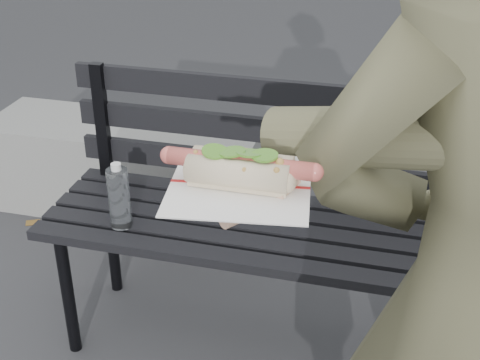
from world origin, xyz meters
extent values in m
cylinder|color=black|center=(-0.75, 0.72, 0.23)|extent=(0.04, 0.04, 0.45)
cylinder|color=black|center=(-0.75, 1.06, 0.23)|extent=(0.04, 0.04, 0.45)
cube|color=black|center=(-0.08, 0.71, 0.47)|extent=(1.50, 0.07, 0.03)
cube|color=black|center=(-0.08, 0.80, 0.47)|extent=(1.50, 0.07, 0.03)
cube|color=black|center=(-0.08, 0.89, 0.47)|extent=(1.50, 0.07, 0.03)
cube|color=black|center=(-0.08, 0.98, 0.47)|extent=(1.50, 0.07, 0.03)
cube|color=black|center=(-0.08, 1.07, 0.47)|extent=(1.50, 0.07, 0.03)
cube|color=black|center=(-0.75, 1.08, 0.67)|extent=(0.04, 0.03, 0.42)
cube|color=black|center=(-0.08, 1.10, 0.57)|extent=(1.50, 0.02, 0.08)
cube|color=black|center=(-0.08, 1.10, 0.70)|extent=(1.50, 0.02, 0.08)
cube|color=black|center=(-0.08, 1.10, 0.83)|extent=(1.50, 0.02, 0.08)
cylinder|color=white|center=(-0.57, 0.78, 0.57)|extent=(0.06, 0.06, 0.19)
cylinder|color=white|center=(-0.57, 0.78, 0.68)|extent=(0.03, 0.03, 0.02)
cube|color=slate|center=(-0.95, 1.64, 0.20)|extent=(1.20, 0.40, 0.40)
cylinder|color=brown|center=(0.26, 0.07, 1.18)|extent=(0.51, 0.23, 0.19)
cylinder|color=#D8A384|center=(0.05, -0.02, 1.12)|extent=(0.09, 0.08, 0.07)
ellipsoid|color=#D8A384|center=(0.01, -0.03, 1.11)|extent=(0.10, 0.11, 0.03)
cylinder|color=#D8A384|center=(-0.04, -0.06, 1.11)|extent=(0.06, 0.02, 0.02)
cylinder|color=#D8A384|center=(-0.04, -0.04, 1.11)|extent=(0.06, 0.02, 0.02)
cylinder|color=#D8A384|center=(-0.04, -0.02, 1.11)|extent=(0.06, 0.02, 0.02)
cylinder|color=#D8A384|center=(-0.04, 0.00, 1.11)|extent=(0.06, 0.02, 0.02)
cylinder|color=#D8A384|center=(0.02, -0.09, 1.11)|extent=(0.04, 0.05, 0.02)
cube|color=white|center=(0.01, -0.03, 1.13)|extent=(0.21, 0.21, 0.00)
cube|color=#B21E1E|center=(0.01, -0.03, 1.13)|extent=(0.19, 0.03, 0.00)
cylinder|color=#D45A51|center=(0.01, -0.03, 1.16)|extent=(0.20, 0.02, 0.02)
sphere|color=#D45A51|center=(-0.09, -0.03, 1.16)|extent=(0.02, 0.02, 0.02)
sphere|color=#D45A51|center=(0.11, -0.03, 1.16)|extent=(0.03, 0.02, 0.02)
sphere|color=#9E6B2D|center=(0.04, -0.03, 1.17)|extent=(0.01, 0.01, 0.01)
sphere|color=#9E6B2D|center=(-0.01, -0.02, 1.17)|extent=(0.01, 0.01, 0.01)
sphere|color=#9E6B2D|center=(0.02, -0.01, 1.17)|extent=(0.01, 0.01, 0.01)
sphere|color=#9E6B2D|center=(0.02, -0.05, 1.17)|extent=(0.01, 0.01, 0.01)
sphere|color=#9E6B2D|center=(0.01, -0.02, 1.17)|extent=(0.01, 0.01, 0.01)
sphere|color=#9E6B2D|center=(0.03, -0.05, 1.17)|extent=(0.01, 0.01, 0.01)
sphere|color=#9E6B2D|center=(0.06, -0.03, 1.17)|extent=(0.01, 0.01, 0.01)
sphere|color=#9E6B2D|center=(0.00, -0.04, 1.17)|extent=(0.01, 0.01, 0.01)
sphere|color=#9E6B2D|center=(0.02, -0.02, 1.17)|extent=(0.01, 0.01, 0.01)
sphere|color=#9E6B2D|center=(0.07, -0.03, 1.17)|extent=(0.01, 0.01, 0.01)
sphere|color=#9E6B2D|center=(0.02, -0.03, 1.17)|extent=(0.01, 0.01, 0.01)
sphere|color=#9E6B2D|center=(-0.05, -0.04, 1.17)|extent=(0.01, 0.01, 0.01)
sphere|color=#9E6B2D|center=(-0.02, -0.03, 1.17)|extent=(0.01, 0.01, 0.01)
sphere|color=#9E6B2D|center=(0.07, -0.04, 1.17)|extent=(0.01, 0.01, 0.01)
sphere|color=#9E6B2D|center=(0.07, -0.05, 1.17)|extent=(0.01, 0.01, 0.01)
sphere|color=#9E6B2D|center=(-0.03, -0.02, 1.17)|extent=(0.01, 0.01, 0.01)
sphere|color=#9E6B2D|center=(-0.03, -0.04, 1.17)|extent=(0.01, 0.01, 0.01)
sphere|color=#9E6B2D|center=(-0.03, -0.02, 1.17)|extent=(0.01, 0.01, 0.01)
sphere|color=#9E6B2D|center=(-0.01, -0.05, 1.17)|extent=(0.01, 0.01, 0.01)
sphere|color=#9E6B2D|center=(-0.01, -0.03, 1.17)|extent=(0.01, 0.01, 0.01)
sphere|color=#9E6B2D|center=(-0.04, -0.04, 1.17)|extent=(0.01, 0.01, 0.01)
sphere|color=#9E6B2D|center=(-0.01, -0.04, 1.17)|extent=(0.01, 0.01, 0.01)
cylinder|color=#4D8C26|center=(-0.02, -0.03, 1.18)|extent=(0.04, 0.04, 0.01)
cylinder|color=#4D8C26|center=(0.00, -0.03, 1.18)|extent=(0.04, 0.04, 0.01)
cylinder|color=#4D8C26|center=(0.03, -0.03, 1.18)|extent=(0.04, 0.04, 0.01)
cylinder|color=#4D8C26|center=(0.05, -0.03, 1.18)|extent=(0.04, 0.04, 0.01)
cube|color=brown|center=(-1.30, 1.39, 0.00)|extent=(0.07, 0.06, 0.00)
cube|color=brown|center=(-0.88, 2.13, 0.00)|extent=(0.05, 0.05, 0.00)
camera|label=1|loc=(0.21, -0.80, 1.57)|focal=50.00mm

